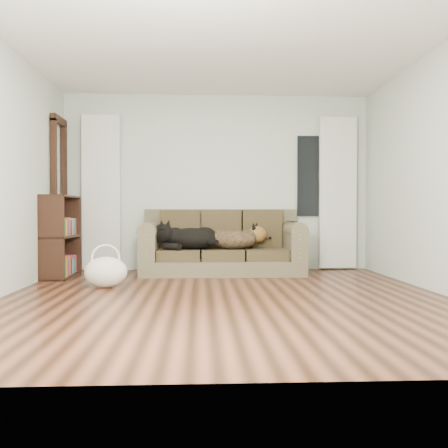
{
  "coord_description": "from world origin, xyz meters",
  "views": [
    {
      "loc": [
        -0.25,
        -4.95,
        0.84
      ],
      "look_at": [
        0.06,
        1.6,
        0.7
      ],
      "focal_mm": 40.0,
      "sensor_mm": 36.0,
      "label": 1
    }
  ],
  "objects_px": {
    "sofa": "(222,241)",
    "dog_shepherd": "(236,239)",
    "bookshelf": "(61,239)",
    "dog_black_lab": "(188,240)",
    "tote_bag": "(106,273)"
  },
  "relations": [
    {
      "from": "dog_black_lab",
      "to": "bookshelf",
      "type": "bearing_deg",
      "value": -158.96
    },
    {
      "from": "sofa",
      "to": "bookshelf",
      "type": "height_order",
      "value": "bookshelf"
    },
    {
      "from": "dog_black_lab",
      "to": "bookshelf",
      "type": "height_order",
      "value": "bookshelf"
    },
    {
      "from": "dog_shepherd",
      "to": "tote_bag",
      "type": "xyz_separation_m",
      "value": [
        -1.56,
        -1.19,
        -0.33
      ]
    },
    {
      "from": "tote_bag",
      "to": "bookshelf",
      "type": "relative_size",
      "value": 0.45
    },
    {
      "from": "sofa",
      "to": "dog_shepherd",
      "type": "distance_m",
      "value": 0.2
    },
    {
      "from": "sofa",
      "to": "dog_shepherd",
      "type": "xyz_separation_m",
      "value": [
        0.19,
        -0.05,
        0.04
      ]
    },
    {
      "from": "dog_shepherd",
      "to": "tote_bag",
      "type": "bearing_deg",
      "value": 42.01
    },
    {
      "from": "dog_shepherd",
      "to": "sofa",
      "type": "bearing_deg",
      "value": -9.75
    },
    {
      "from": "dog_black_lab",
      "to": "tote_bag",
      "type": "distance_m",
      "value": 1.51
    },
    {
      "from": "dog_black_lab",
      "to": "tote_bag",
      "type": "height_order",
      "value": "dog_black_lab"
    },
    {
      "from": "dog_black_lab",
      "to": "dog_shepherd",
      "type": "xyz_separation_m",
      "value": [
        0.66,
        0.02,
        0.01
      ]
    },
    {
      "from": "dog_black_lab",
      "to": "tote_bag",
      "type": "xyz_separation_m",
      "value": [
        -0.91,
        -1.16,
        -0.32
      ]
    },
    {
      "from": "sofa",
      "to": "dog_black_lab",
      "type": "height_order",
      "value": "sofa"
    },
    {
      "from": "dog_black_lab",
      "to": "tote_bag",
      "type": "bearing_deg",
      "value": -113.97
    }
  ]
}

